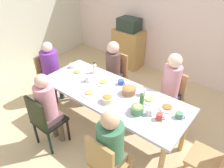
% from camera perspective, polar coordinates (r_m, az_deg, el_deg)
% --- Properties ---
extents(ground_plane, '(7.12, 7.12, 0.00)m').
position_cam_1_polar(ground_plane, '(3.67, 0.00, -12.17)').
color(ground_plane, '#CAB286').
extents(wall_back, '(6.17, 0.12, 2.60)m').
position_cam_1_polar(wall_back, '(4.81, 18.43, 15.87)').
color(wall_back, silver).
rests_on(wall_back, ground_plane).
extents(dining_table, '(2.27, 0.88, 0.78)m').
position_cam_1_polar(dining_table, '(3.21, 0.00, -3.42)').
color(dining_table, silver).
rests_on(dining_table, ground_plane).
extents(chair_0, '(0.40, 0.40, 0.90)m').
position_cam_1_polar(chair_0, '(4.14, 0.96, 2.80)').
color(chair_0, tan).
rests_on(chair_0, ground_plane).
extents(person_0, '(0.30, 0.30, 1.18)m').
position_cam_1_polar(person_0, '(3.98, 0.16, 4.69)').
color(person_0, '#363D4A').
rests_on(person_0, ground_plane).
extents(chair_1, '(0.40, 0.40, 0.90)m').
position_cam_1_polar(chair_1, '(4.27, -16.12, 2.37)').
color(chair_1, '#B07C57').
rests_on(chair_1, ground_plane).
extents(person_1, '(0.31, 0.31, 1.19)m').
position_cam_1_polar(person_1, '(4.10, -15.78, 4.37)').
color(person_1, '#313D4C').
rests_on(person_1, ground_plane).
extents(chair_2, '(0.40, 0.40, 0.90)m').
position_cam_1_polar(chair_2, '(3.67, 15.12, -2.96)').
color(chair_2, '#B27D57').
rests_on(chair_2, ground_plane).
extents(person_2, '(0.30, 0.30, 1.29)m').
position_cam_1_polar(person_2, '(3.46, 15.07, -0.30)').
color(person_2, '#363755').
rests_on(person_2, ground_plane).
extents(chair_3, '(0.40, 0.40, 0.90)m').
position_cam_1_polar(chair_3, '(3.25, -17.33, -8.87)').
color(chair_3, black).
rests_on(chair_3, ground_plane).
extents(person_3, '(0.30, 0.30, 1.21)m').
position_cam_1_polar(person_3, '(3.16, -16.61, -5.30)').
color(person_3, brown).
rests_on(person_3, ground_plane).
extents(chair_4, '(0.40, 0.40, 0.90)m').
position_cam_1_polar(chair_4, '(2.91, 25.24, -17.36)').
color(chair_4, tan).
rests_on(chair_4, ground_plane).
extents(chair_5, '(0.40, 0.40, 0.90)m').
position_cam_1_polar(chair_5, '(2.63, -1.61, -19.85)').
color(chair_5, '#B58349').
rests_on(chair_5, ground_plane).
extents(person_5, '(0.30, 0.30, 1.21)m').
position_cam_1_polar(person_5, '(2.51, -0.30, -15.67)').
color(person_5, brown).
rests_on(person_5, ground_plane).
extents(plate_0, '(0.23, 0.23, 0.04)m').
position_cam_1_polar(plate_0, '(3.68, -9.12, 3.11)').
color(plate_0, silver).
rests_on(plate_0, dining_table).
extents(plate_1, '(0.24, 0.24, 0.04)m').
position_cam_1_polar(plate_1, '(3.15, -5.98, -2.33)').
color(plate_1, white).
rests_on(plate_1, dining_table).
extents(plate_2, '(0.21, 0.21, 0.04)m').
position_cam_1_polar(plate_2, '(3.04, 9.71, -4.16)').
color(plate_2, silver).
rests_on(plate_2, dining_table).
extents(plate_3, '(0.24, 0.24, 0.04)m').
position_cam_1_polar(plate_3, '(3.37, -2.16, 0.49)').
color(plate_3, white).
rests_on(plate_3, dining_table).
extents(plate_4, '(0.24, 0.24, 0.04)m').
position_cam_1_polar(plate_4, '(2.96, 14.34, -5.97)').
color(plate_4, silver).
rests_on(plate_4, dining_table).
extents(bowl_0, '(0.20, 0.20, 0.11)m').
position_cam_1_polar(bowl_0, '(3.12, 4.45, -1.62)').
color(bowl_0, '#946042').
rests_on(bowl_0, dining_table).
extents(bowl_1, '(0.16, 0.16, 0.10)m').
position_cam_1_polar(bowl_1, '(2.96, -1.26, -3.89)').
color(bowl_1, beige).
rests_on(bowl_1, dining_table).
extents(bowl_2, '(0.17, 0.17, 0.12)m').
position_cam_1_polar(bowl_2, '(2.79, 6.64, -6.56)').
color(bowl_2, '#4B8253').
rests_on(bowl_2, dining_table).
extents(cup_0, '(0.12, 0.08, 0.09)m').
position_cam_1_polar(cup_0, '(2.75, 12.37, -8.38)').
color(cup_0, '#CB4335').
rests_on(cup_0, dining_table).
extents(cup_1, '(0.11, 0.08, 0.09)m').
position_cam_1_polar(cup_1, '(2.80, 9.79, -7.21)').
color(cup_1, white).
rests_on(cup_1, dining_table).
extents(cup_2, '(0.13, 0.09, 0.07)m').
position_cam_1_polar(cup_2, '(3.84, -10.44, 4.72)').
color(cup_2, white).
rests_on(cup_2, dining_table).
extents(cup_3, '(0.13, 0.09, 0.07)m').
position_cam_1_polar(cup_3, '(3.33, 2.41, 0.49)').
color(cup_3, '#3453A7').
rests_on(cup_3, dining_table).
extents(cup_4, '(0.13, 0.09, 0.07)m').
position_cam_1_polar(cup_4, '(2.85, 17.25, -7.86)').
color(cup_4, '#508261').
rests_on(cup_4, dining_table).
extents(cup_5, '(0.12, 0.08, 0.09)m').
position_cam_1_polar(cup_5, '(3.12, 8.23, -2.15)').
color(cup_5, white).
rests_on(cup_5, dining_table).
extents(cup_6, '(0.12, 0.08, 0.09)m').
position_cam_1_polar(cup_6, '(3.41, -6.53, 1.34)').
color(cup_6, white).
rests_on(cup_6, dining_table).
extents(bottle_0, '(0.06, 0.06, 0.24)m').
position_cam_1_polar(bottle_0, '(2.86, 7.84, -4.18)').
color(bottle_0, '#467C39').
rests_on(bottle_0, dining_table).
extents(bottle_1, '(0.07, 0.07, 0.19)m').
position_cam_1_polar(bottle_1, '(3.61, -4.64, 4.23)').
color(bottle_1, '#ECE4C5').
rests_on(bottle_1, dining_table).
extents(side_cabinet, '(0.70, 0.44, 0.90)m').
position_cam_1_polar(side_cabinet, '(5.34, 4.23, 9.36)').
color(side_cabinet, '#B1894A').
rests_on(side_cabinet, ground_plane).
extents(microwave, '(0.48, 0.36, 0.28)m').
position_cam_1_polar(microwave, '(5.13, 4.51, 15.38)').
color(microwave, '#1F2F27').
rests_on(microwave, side_cabinet).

